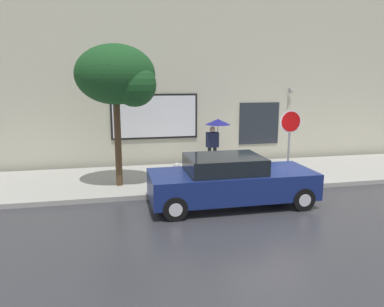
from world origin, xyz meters
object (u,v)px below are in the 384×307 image
Objects in this scene: street_tree at (119,77)px; stop_sign at (290,132)px; parked_car at (230,181)px; fire_hydrant at (177,175)px; pedestrian_with_umbrella at (216,129)px.

street_tree is 1.84× the size of stop_sign.
stop_sign is (5.45, -0.77, -1.76)m from street_tree.
street_tree reaches higher than parked_car.
street_tree is at bearing 171.92° from stop_sign.
fire_hydrant is (-1.25, 1.72, -0.19)m from parked_car.
parked_car reaches higher than fire_hydrant.
fire_hydrant is 0.32× the size of stop_sign.
street_tree reaches higher than pedestrian_with_umbrella.
parked_car is 3.07m from stop_sign.
fire_hydrant is at bearing -14.77° from street_tree.
street_tree is at bearing -153.80° from pedestrian_with_umbrella.
parked_car is 1.04× the size of street_tree.
stop_sign is at bearing -55.02° from pedestrian_with_umbrella.
parked_car is 6.02× the size of fire_hydrant.
parked_car is at bearing -36.20° from street_tree.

